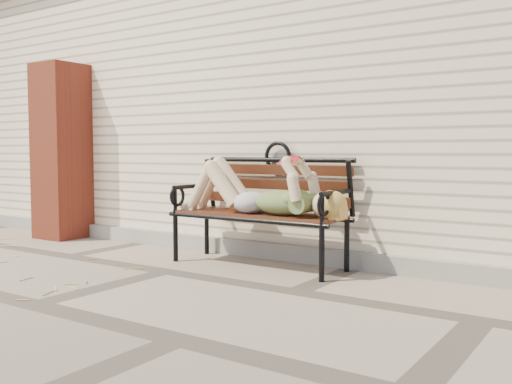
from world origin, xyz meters
The scene contains 7 objects.
ground centered at (0.00, 0.00, 0.00)m, with size 80.00×80.00×0.00m, color gray.
house_wall centered at (0.00, 3.00, 1.50)m, with size 8.00×4.00×3.00m, color #F6E0C0.
foundation_strip centered at (0.00, 0.97, 0.07)m, with size 8.00×0.10×0.15m, color gray.
brick_pillar centered at (-2.30, 0.75, 1.00)m, with size 0.50×0.50×2.00m, color #9E3B23.
garden_bench centered at (0.51, 0.72, 0.61)m, with size 1.69×0.67×1.09m.
reading_woman centered at (0.53, 0.58, 0.65)m, with size 1.59×0.36×0.50m.
straw_scatter centered at (-1.77, -0.33, 0.01)m, with size 2.39×1.65×0.01m.
Camera 1 is at (3.24, -3.48, 0.99)m, focal length 40.00 mm.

